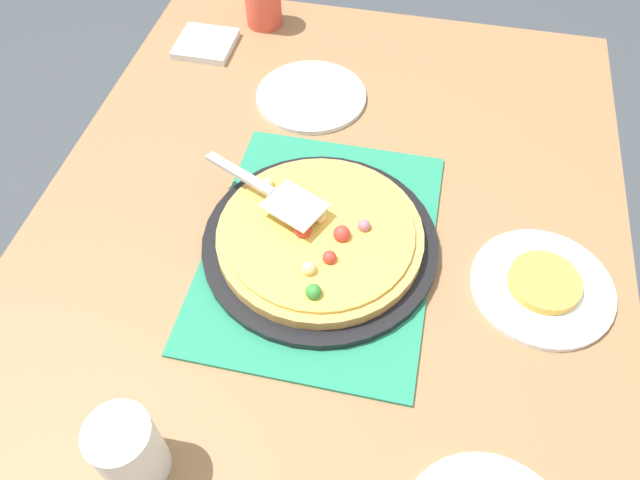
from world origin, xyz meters
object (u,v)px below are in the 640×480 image
served_slice_left (544,282)px  pizza_server (271,192)px  plate_side (311,96)px  plate_near_left (542,287)px  pizza_pan (320,243)px  cup_near (129,450)px  napkin_stack (206,44)px  pizza (320,235)px

served_slice_left → pizza_server: pizza_server is taller
plate_side → served_slice_left: size_ratio=2.00×
plate_near_left → plate_side: same height
pizza_pan → served_slice_left: served_slice_left is taller
served_slice_left → cup_near: size_ratio=0.92×
pizza_pan → cup_near: cup_near is taller
pizza_pan → napkin_stack: pizza_pan is taller
plate_side → served_slice_left: 0.58m
plate_side → plate_near_left: bearing=-129.4°
pizza_pan → served_slice_left: (-0.01, -0.35, 0.01)m
plate_side → served_slice_left: served_slice_left is taller
pizza → napkin_stack: 0.60m
pizza → served_slice_left: bearing=-90.8°
pizza → served_slice_left: 0.35m
plate_side → pizza_server: pizza_server is taller
served_slice_left → pizza_server: bearing=83.9°
cup_near → plate_near_left: bearing=-52.7°
plate_near_left → pizza_server: bearing=83.9°
napkin_stack → pizza_pan: bearing=-143.4°
served_slice_left → pizza_server: (0.05, 0.44, 0.05)m
pizza_server → pizza_pan: bearing=-115.0°
pizza → cup_near: cup_near is taller
pizza_pan → plate_side: bearing=14.8°
pizza_pan → pizza: bearing=177.7°
plate_near_left → served_slice_left: served_slice_left is taller
served_slice_left → cup_near: (-0.38, 0.50, 0.04)m
pizza_server → pizza: bearing=-115.4°
pizza → napkin_stack: pizza is taller
plate_near_left → cup_near: bearing=127.3°
plate_near_left → napkin_stack: 0.86m
served_slice_left → cup_near: cup_near is taller
served_slice_left → napkin_stack: 0.86m
pizza → cup_near: size_ratio=2.75×
pizza → plate_side: size_ratio=1.50×
pizza_pan → pizza: pizza is taller
pizza_server → plate_near_left: bearing=-96.1°
plate_near_left → plate_side: size_ratio=1.00×
pizza → served_slice_left: size_ratio=3.00×
served_slice_left → cup_near: 0.64m
napkin_stack → pizza: bearing=-143.5°
pizza → pizza_server: size_ratio=1.46×
plate_side → napkin_stack: bearing=65.5°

